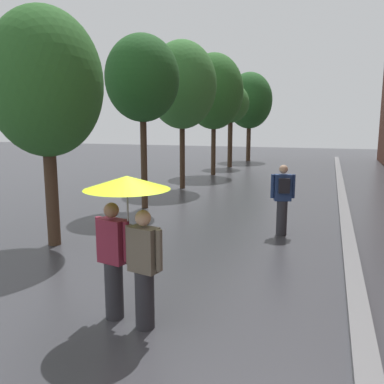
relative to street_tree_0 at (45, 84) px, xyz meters
The scene contains 10 objects.
ground_plane 5.51m from the street_tree_0, 41.37° to the right, with size 80.00×80.00×0.00m, color #38383D.
kerb_strip 10.24m from the street_tree_0, 48.65° to the left, with size 0.30×36.00×0.12m, color slate.
street_tree_0 is the anchor object (origin of this frame).
street_tree_1 4.33m from the street_tree_0, 86.78° to the left, with size 2.30×2.30×5.41m.
street_tree_2 8.43m from the street_tree_0, 89.68° to the left, with size 2.80×2.80×5.97m.
street_tree_3 13.07m from the street_tree_0, 89.64° to the left, with size 3.01×3.01×6.18m.
street_tree_4 16.91m from the street_tree_0, 89.83° to the left, with size 2.22×2.22×5.02m.
street_tree_5 21.30m from the street_tree_0, 89.06° to the left, with size 3.15×3.15×6.13m.
couple_under_umbrella 4.81m from the street_tree_0, 39.48° to the right, with size 1.16×1.16×2.06m.
pedestrian_walking_midground 6.01m from the street_tree_0, 27.21° to the left, with size 0.57×0.40×1.73m.
Camera 1 is at (2.67, -4.70, 2.77)m, focal length 38.13 mm.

